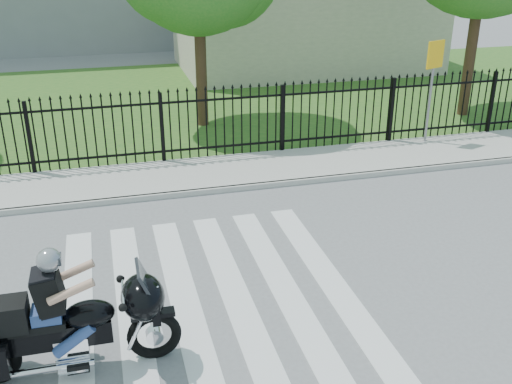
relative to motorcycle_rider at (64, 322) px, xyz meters
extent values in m
plane|color=slate|center=(2.07, 1.17, -0.75)|extent=(120.00, 120.00, 0.00)
cube|color=#ADAAA3|center=(2.07, 6.17, -0.69)|extent=(40.00, 2.00, 0.12)
cube|color=#ADAAA3|center=(2.07, 5.17, -0.69)|extent=(40.00, 0.12, 0.12)
cube|color=#295D20|center=(2.07, 13.17, -0.74)|extent=(40.00, 12.00, 0.02)
cube|color=black|center=(2.07, 7.17, -0.40)|extent=(26.00, 0.04, 0.05)
cube|color=black|center=(2.07, 7.17, 0.80)|extent=(26.00, 0.04, 0.05)
cylinder|color=#382316|center=(3.57, 10.17, 1.33)|extent=(0.32, 0.32, 4.16)
cylinder|color=#382316|center=(11.57, 9.17, 1.65)|extent=(0.32, 0.32, 4.80)
cube|color=beige|center=(9.07, 17.17, 1.00)|extent=(10.00, 6.00, 3.50)
torus|color=black|center=(1.11, -0.01, -0.41)|extent=(0.72, 0.14, 0.72)
cube|color=black|center=(-0.10, 0.00, -0.18)|extent=(1.36, 0.27, 0.31)
ellipsoid|color=black|center=(0.32, 0.00, 0.06)|extent=(0.65, 0.43, 0.35)
cube|color=black|center=(-0.31, 0.00, 0.02)|extent=(0.68, 0.34, 0.10)
cube|color=silver|center=(0.06, 0.00, -0.36)|extent=(0.42, 0.32, 0.31)
ellipsoid|color=black|center=(1.00, -0.01, 0.21)|extent=(0.57, 0.76, 0.57)
cube|color=black|center=(-0.64, 0.01, 0.21)|extent=(0.51, 0.40, 0.38)
cube|color=navy|center=(-0.18, 0.00, 0.15)|extent=(0.36, 0.32, 0.19)
sphere|color=#929399|center=(-0.06, 0.00, 0.90)|extent=(0.30, 0.30, 0.30)
cylinder|color=gray|center=(8.98, 6.87, 0.63)|extent=(0.07, 0.07, 2.52)
cube|color=#FFB70D|center=(8.98, 6.85, 1.66)|extent=(0.55, 0.24, 0.69)
camera|label=1|loc=(0.75, -6.64, 4.52)|focal=42.00mm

